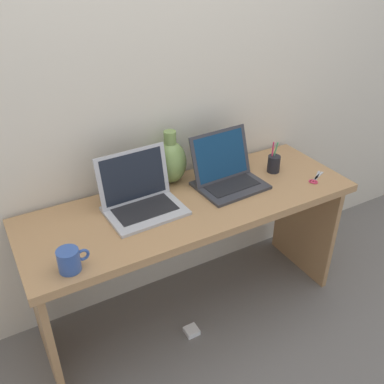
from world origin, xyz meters
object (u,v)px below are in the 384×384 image
at_px(green_vase, 171,161).
at_px(coffee_mug, 69,260).
at_px(pen_cup, 274,164).
at_px(laptop_left, 140,195).
at_px(laptop_right, 226,171).
at_px(power_brick, 192,331).
at_px(scissors, 315,179).

xyz_separation_m(green_vase, coffee_mug, (-0.64, -0.42, -0.07)).
bearing_deg(pen_cup, laptop_left, 177.96).
relative_size(coffee_mug, pen_cup, 0.73).
distance_m(laptop_right, power_brick, 0.86).
distance_m(coffee_mug, pen_cup, 1.18).
bearing_deg(laptop_right, coffee_mug, -163.28).
bearing_deg(pen_cup, power_brick, -162.34).
bearing_deg(power_brick, scissors, 1.05).
bearing_deg(laptop_right, pen_cup, -3.89).
height_order(coffee_mug, power_brick, coffee_mug).
relative_size(green_vase, pen_cup, 1.64).
height_order(green_vase, power_brick, green_vase).
xyz_separation_m(laptop_left, pen_cup, (0.76, -0.03, -0.02)).
relative_size(laptop_left, green_vase, 1.28).
bearing_deg(laptop_left, power_brick, -56.18).
relative_size(laptop_left, pen_cup, 2.11).
distance_m(laptop_left, coffee_mug, 0.48).
bearing_deg(power_brick, green_vase, 76.71).
xyz_separation_m(green_vase, power_brick, (-0.09, -0.37, -0.82)).
xyz_separation_m(green_vase, scissors, (0.65, -0.35, -0.11)).
bearing_deg(laptop_right, laptop_left, 179.13).
xyz_separation_m(laptop_left, scissors, (0.89, -0.21, -0.06)).
height_order(laptop_left, pen_cup, laptop_left).
relative_size(laptop_left, scissors, 2.53).
distance_m(pen_cup, scissors, 0.23).
height_order(laptop_right, coffee_mug, laptop_right).
bearing_deg(laptop_right, power_brick, -146.07).
bearing_deg(pen_cup, laptop_right, 176.11).
xyz_separation_m(pen_cup, power_brick, (-0.61, -0.19, -0.75)).
xyz_separation_m(pen_cup, scissors, (0.13, -0.18, -0.04)).
height_order(coffee_mug, pen_cup, pen_cup).
height_order(laptop_left, coffee_mug, laptop_left).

